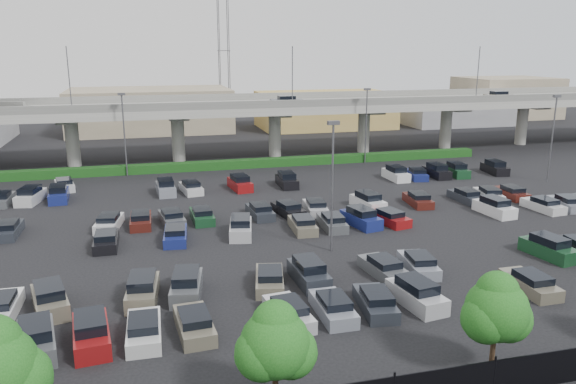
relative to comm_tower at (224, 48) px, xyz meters
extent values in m
plane|color=black|center=(-4.00, -74.00, -15.61)|extent=(280.00, 280.00, 0.00)
cube|color=gray|center=(-4.00, -42.00, -8.36)|extent=(150.00, 13.00, 1.10)
cube|color=slate|center=(-4.00, -48.25, -7.31)|extent=(150.00, 0.50, 1.00)
cube|color=slate|center=(-4.00, -35.75, -7.31)|extent=(150.00, 0.50, 1.00)
cylinder|color=gray|center=(-27.00, -42.00, -12.26)|extent=(1.80, 1.80, 6.70)
cube|color=slate|center=(-27.00, -42.00, -9.11)|extent=(2.60, 9.75, 0.50)
cylinder|color=gray|center=(-13.00, -42.00, -12.26)|extent=(1.80, 1.80, 6.70)
cube|color=slate|center=(-13.00, -42.00, -9.11)|extent=(2.60, 9.75, 0.50)
cylinder|color=gray|center=(1.00, -42.00, -12.26)|extent=(1.80, 1.80, 6.70)
cube|color=slate|center=(1.00, -42.00, -9.11)|extent=(2.60, 9.75, 0.50)
cylinder|color=gray|center=(15.00, -42.00, -12.26)|extent=(1.80, 1.80, 6.70)
cube|color=slate|center=(15.00, -42.00, -9.11)|extent=(2.60, 9.75, 0.50)
cylinder|color=gray|center=(29.00, -42.00, -12.26)|extent=(1.80, 1.80, 6.70)
cube|color=slate|center=(29.00, -42.00, -9.11)|extent=(2.60, 9.75, 0.50)
cylinder|color=gray|center=(43.00, -42.00, -12.26)|extent=(1.80, 1.80, 6.70)
cube|color=slate|center=(43.00, -42.00, -9.11)|extent=(2.60, 9.75, 0.50)
cube|color=#292D35|center=(2.00, -45.00, -7.40)|extent=(4.40, 1.82, 0.82)
cube|color=black|center=(2.00, -45.00, -6.77)|extent=(2.30, 1.60, 0.50)
cube|color=#6C6655|center=(36.00, -45.00, -7.40)|extent=(4.40, 1.82, 0.82)
cube|color=black|center=(36.00, -45.00, -6.77)|extent=(2.30, 1.60, 0.50)
cylinder|color=#535358|center=(-26.00, -48.10, -3.81)|extent=(0.14, 0.14, 8.00)
cylinder|color=#535358|center=(2.00, -48.10, -3.81)|extent=(0.14, 0.14, 8.00)
cylinder|color=#535358|center=(30.00, -48.10, -3.81)|extent=(0.14, 0.14, 8.00)
cube|color=#113C13|center=(-4.00, -49.00, -15.06)|extent=(66.00, 1.60, 1.10)
cube|color=black|center=(-4.00, -102.00, -14.71)|extent=(70.00, 0.06, 1.80)
cylinder|color=black|center=(-3.00, -102.00, -14.61)|extent=(0.10, 0.10, 2.00)
sphere|color=#164F15|center=(-23.21, -100.35, -12.46)|extent=(2.67, 2.67, 2.67)
sphere|color=#164F15|center=(-13.00, -100.67, -12.24)|extent=(3.04, 3.04, 3.04)
sphere|color=#164F15|center=(-12.29, -100.57, -12.79)|extent=(2.39, 2.39, 2.39)
sphere|color=#164F15|center=(-13.60, -100.75, -12.57)|extent=(2.39, 2.39, 2.39)
sphere|color=#164F15|center=(-12.96, -100.55, -11.37)|extent=(2.06, 2.06, 2.06)
cylinder|color=#332316|center=(-2.00, -100.39, -14.63)|extent=(0.26, 0.26, 1.97)
sphere|color=#164F15|center=(-2.00, -100.39, -12.22)|extent=(3.07, 3.07, 3.07)
sphere|color=#164F15|center=(-1.29, -100.29, -12.76)|extent=(2.41, 2.41, 2.41)
sphere|color=#164F15|center=(-2.60, -100.47, -12.55)|extent=(2.41, 2.41, 2.41)
sphere|color=#164F15|center=(-1.96, -100.27, -11.34)|extent=(2.08, 2.08, 2.08)
cube|color=#4D5054|center=(-24.00, -92.50, -15.09)|extent=(2.56, 4.65, 1.05)
cube|color=black|center=(-24.00, -92.50, -14.27)|extent=(2.03, 2.84, 0.65)
cube|color=maroon|center=(-21.25, -92.50, -15.09)|extent=(2.30, 4.58, 1.05)
cube|color=black|center=(-21.25, -92.50, -14.27)|extent=(1.88, 2.76, 0.65)
cube|color=silver|center=(-18.50, -92.50, -15.20)|extent=(1.93, 4.44, 0.82)
cube|color=black|center=(-18.50, -92.70, -14.57)|extent=(1.66, 2.34, 0.50)
cube|color=#6C6655|center=(-15.75, -92.50, -15.20)|extent=(2.12, 4.51, 0.82)
cube|color=black|center=(-15.75, -92.70, -14.57)|extent=(1.76, 2.40, 0.50)
cube|color=#BBBCC1|center=(-10.25, -92.50, -15.20)|extent=(2.29, 4.57, 0.82)
cube|color=black|center=(-10.25, -92.70, -14.57)|extent=(1.84, 2.46, 0.50)
cube|color=gray|center=(-7.50, -92.50, -15.20)|extent=(1.85, 4.41, 0.82)
cube|color=black|center=(-7.50, -92.70, -14.57)|extent=(1.62, 2.31, 0.50)
cube|color=#292D35|center=(-4.75, -92.50, -15.20)|extent=(2.36, 4.59, 0.82)
cube|color=black|center=(-4.75, -92.70, -14.57)|extent=(1.88, 2.48, 0.50)
cube|color=#BBBCC1|center=(-2.00, -92.50, -15.09)|extent=(2.43, 4.62, 1.05)
cube|color=black|center=(-2.00, -92.50, -14.27)|extent=(1.96, 2.80, 0.65)
cube|color=#6C6655|center=(6.25, -92.50, -15.20)|extent=(1.84, 4.41, 0.82)
cube|color=black|center=(6.25, -92.70, -14.57)|extent=(1.61, 2.31, 0.50)
cube|color=white|center=(-26.75, -87.50, -15.20)|extent=(1.91, 4.44, 0.82)
cube|color=#6C6655|center=(-24.00, -87.50, -15.09)|extent=(2.82, 4.71, 1.05)
cube|color=black|center=(-24.00, -87.50, -14.27)|extent=(2.17, 2.91, 0.65)
cube|color=#6C6655|center=(-18.50, -87.50, -15.09)|extent=(2.27, 4.57, 1.05)
cube|color=black|center=(-18.50, -87.50, -14.27)|extent=(1.86, 2.75, 0.65)
cube|color=#4D5054|center=(-15.75, -87.50, -15.09)|extent=(2.53, 4.64, 1.05)
cube|color=black|center=(-15.75, -87.50, -14.27)|extent=(2.01, 2.83, 0.65)
cube|color=#6C6655|center=(-10.25, -87.50, -15.20)|extent=(2.71, 4.68, 0.82)
cube|color=black|center=(-10.25, -87.70, -14.57)|extent=(2.05, 2.59, 0.50)
cube|color=#292D35|center=(-7.50, -87.50, -15.09)|extent=(2.01, 4.47, 1.05)
cube|color=black|center=(-7.50, -87.50, -14.27)|extent=(1.71, 2.67, 0.65)
cube|color=#4D5054|center=(-2.00, -87.50, -15.20)|extent=(2.32, 4.58, 0.82)
cube|color=black|center=(-2.00, -87.70, -14.57)|extent=(1.86, 2.47, 0.50)
cube|color=gray|center=(0.75, -87.50, -15.20)|extent=(2.36, 4.60, 0.82)
cube|color=black|center=(0.75, -87.70, -14.57)|extent=(1.88, 2.48, 0.50)
cube|color=#184525|center=(11.75, -87.50, -15.09)|extent=(2.50, 4.63, 1.05)
cube|color=black|center=(11.75, -87.50, -14.27)|extent=(1.99, 2.82, 0.65)
cube|color=black|center=(-21.25, -76.50, -15.20)|extent=(1.90, 4.43, 0.82)
cube|color=black|center=(-21.25, -76.70, -14.57)|extent=(1.64, 2.33, 0.50)
cube|color=navy|center=(-15.75, -76.50, -15.20)|extent=(2.23, 4.55, 0.82)
cube|color=black|center=(-15.75, -76.70, -14.57)|extent=(1.81, 2.44, 0.50)
cube|color=#BBBCC1|center=(-10.25, -76.50, -15.09)|extent=(2.63, 4.67, 1.05)
cube|color=black|center=(-10.25, -76.50, -14.27)|extent=(2.07, 2.86, 0.65)
cube|color=#6C6655|center=(-4.75, -76.50, -15.20)|extent=(2.06, 4.49, 0.82)
cube|color=black|center=(-4.75, -76.70, -14.57)|extent=(1.73, 2.39, 0.50)
cube|color=#4D5054|center=(-2.00, -76.50, -15.20)|extent=(2.07, 4.50, 0.82)
cube|color=black|center=(-2.00, -76.70, -14.57)|extent=(1.73, 2.39, 0.50)
cube|color=navy|center=(0.75, -76.50, -15.09)|extent=(2.70, 4.68, 1.05)
cube|color=black|center=(0.75, -76.50, -14.27)|extent=(2.11, 2.88, 0.65)
cube|color=maroon|center=(3.50, -76.50, -15.20)|extent=(2.77, 4.70, 0.82)
cube|color=black|center=(3.50, -76.69, -14.57)|extent=(2.08, 2.60, 0.50)
cube|color=white|center=(14.50, -76.50, -15.09)|extent=(2.23, 4.55, 1.05)
cube|color=black|center=(14.50, -76.50, -14.27)|extent=(1.84, 2.74, 0.65)
cube|color=silver|center=(20.00, -76.50, -15.20)|extent=(2.24, 4.56, 0.82)
cube|color=black|center=(20.00, -76.70, -14.57)|extent=(1.82, 2.45, 0.50)
cube|color=gray|center=(22.75, -76.50, -15.20)|extent=(2.44, 4.62, 0.82)
cube|color=black|center=(22.75, -76.70, -14.57)|extent=(1.92, 2.51, 0.50)
cube|color=#292D35|center=(-29.50, -71.50, -15.20)|extent=(1.89, 4.43, 0.82)
cube|color=black|center=(-29.50, -71.70, -14.57)|extent=(1.64, 2.33, 0.50)
cube|color=white|center=(-21.25, -71.50, -15.20)|extent=(2.56, 4.65, 0.82)
cube|color=black|center=(-21.25, -71.70, -14.57)|extent=(1.98, 2.54, 0.50)
cube|color=#501B15|center=(-18.50, -71.50, -15.20)|extent=(1.93, 4.45, 0.82)
cube|color=black|center=(-18.50, -71.70, -14.57)|extent=(1.66, 2.34, 0.50)
cube|color=#4D5054|center=(-15.75, -71.50, -15.20)|extent=(2.36, 4.59, 0.82)
cube|color=black|center=(-15.75, -71.70, -14.57)|extent=(1.88, 2.48, 0.50)
cube|color=#184525|center=(-13.00, -71.50, -15.20)|extent=(1.96, 4.45, 0.82)
cube|color=black|center=(-13.00, -71.70, -14.57)|extent=(1.67, 2.35, 0.50)
cube|color=#292D35|center=(-7.50, -71.50, -15.20)|extent=(2.11, 4.51, 0.82)
cube|color=black|center=(-7.50, -71.70, -14.57)|extent=(1.75, 2.40, 0.50)
cube|color=black|center=(-4.75, -71.50, -15.20)|extent=(2.57, 4.65, 0.82)
cube|color=black|center=(-4.75, -71.70, -14.57)|extent=(1.98, 2.55, 0.50)
cube|color=#BBBCC1|center=(-2.00, -71.50, -15.20)|extent=(2.32, 4.58, 0.82)
cube|color=black|center=(-2.00, -71.70, -14.57)|extent=(1.86, 2.47, 0.50)
cube|color=white|center=(3.50, -71.50, -15.09)|extent=(2.44, 4.62, 1.05)
cube|color=black|center=(3.50, -71.50, -14.27)|extent=(1.96, 2.80, 0.65)
cube|color=#501B15|center=(9.00, -71.50, -15.20)|extent=(2.27, 4.57, 0.82)
cube|color=black|center=(9.00, -71.70, -14.57)|extent=(1.83, 2.45, 0.50)
cube|color=#292D35|center=(14.50, -71.50, -15.20)|extent=(1.96, 4.45, 0.82)
cube|color=black|center=(14.50, -71.70, -14.57)|extent=(1.67, 2.35, 0.50)
cube|color=silver|center=(17.25, -71.50, -15.20)|extent=(2.65, 4.67, 0.82)
cube|color=black|center=(17.25, -71.70, -14.57)|extent=(2.02, 2.57, 0.50)
cube|color=#501B15|center=(20.00, -71.50, -15.20)|extent=(1.96, 4.46, 0.82)
cube|color=black|center=(20.00, -71.70, -14.57)|extent=(1.67, 2.35, 0.50)
cube|color=#4D5054|center=(-32.25, -60.50, -15.20)|extent=(1.87, 4.42, 0.82)
cube|color=black|center=(-32.25, -60.70, -14.57)|extent=(1.63, 2.32, 0.50)
cube|color=silver|center=(-29.50, -60.50, -15.09)|extent=(2.69, 4.68, 1.05)
cube|color=black|center=(-29.50, -60.50, -14.27)|extent=(2.10, 2.87, 0.65)
cube|color=navy|center=(-26.75, -60.50, -15.09)|extent=(2.05, 4.49, 1.05)
cube|color=black|center=(-26.75, -60.50, -14.27)|extent=(1.74, 2.68, 0.65)
cube|color=gray|center=(-15.75, -60.50, -15.09)|extent=(2.04, 4.49, 1.05)
cube|color=black|center=(-15.75, -60.50, -14.27)|extent=(1.73, 2.68, 0.65)
cube|color=silver|center=(-13.00, -60.50, -15.20)|extent=(2.43, 4.61, 0.82)
cube|color=black|center=(-13.00, -60.70, -14.57)|extent=(1.91, 2.50, 0.50)
cube|color=maroon|center=(-7.50, -60.50, -15.09)|extent=(2.34, 4.59, 1.05)
cube|color=black|center=(-7.50, -60.50, -14.27)|extent=(1.91, 2.78, 0.65)
cube|color=black|center=(-2.00, -60.50, -15.09)|extent=(1.87, 4.42, 1.05)
cube|color=black|center=(-2.00, -60.50, -14.27)|extent=(1.63, 2.62, 0.65)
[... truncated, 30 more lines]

